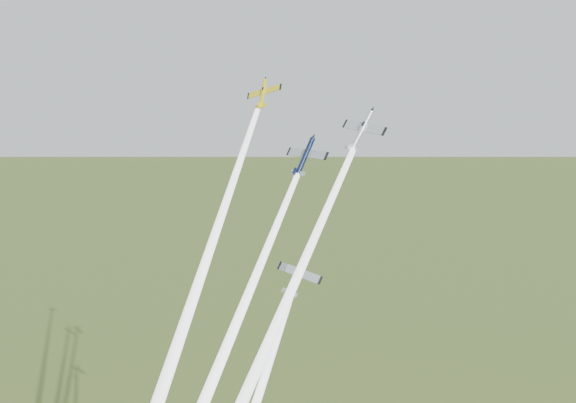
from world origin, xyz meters
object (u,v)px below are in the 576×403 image
(plane_navy, at_px, (305,156))
(plane_silver_low, at_px, (298,276))
(plane_silver_right, at_px, (362,130))
(plane_yellow, at_px, (263,93))

(plane_navy, bearing_deg, plane_silver_low, -54.19)
(plane_silver_right, bearing_deg, plane_silver_low, -118.13)
(plane_silver_right, relative_size, plane_silver_low, 1.06)
(plane_navy, bearing_deg, plane_yellow, 165.96)
(plane_yellow, bearing_deg, plane_silver_right, -18.74)
(plane_yellow, height_order, plane_silver_right, plane_yellow)
(plane_yellow, xyz_separation_m, plane_navy, (11.80, -5.68, -9.75))
(plane_yellow, xyz_separation_m, plane_silver_low, (15.87, -14.75, -26.81))
(plane_silver_right, bearing_deg, plane_navy, -173.99)
(plane_silver_low, bearing_deg, plane_yellow, 140.34)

